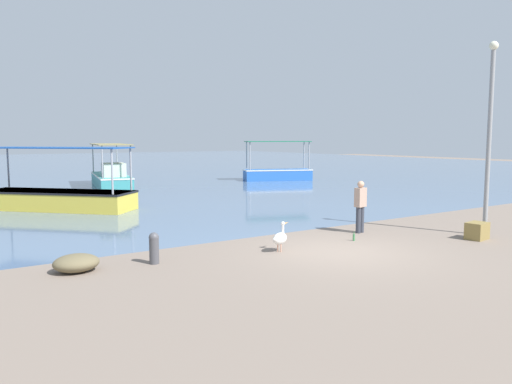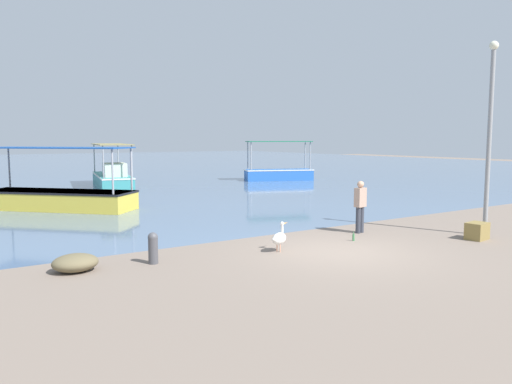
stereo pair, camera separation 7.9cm
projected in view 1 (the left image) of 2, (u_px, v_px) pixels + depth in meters
name	position (u px, v px, depth m)	size (l,w,h in m)	color
ground	(342.00, 252.00, 13.49)	(120.00, 120.00, 0.00)	#7C6C5F
harbor_water	(30.00, 167.00, 53.26)	(110.00, 90.00, 0.00)	slate
fishing_boat_center	(278.00, 172.00, 36.14)	(5.10, 3.11, 2.83)	blue
fishing_boat_outer	(111.00, 177.00, 31.05)	(3.15, 7.12, 2.69)	teal
fishing_boat_far_left	(58.00, 196.00, 21.36)	(5.99, 6.02, 2.67)	gold
pelican	(280.00, 238.00, 13.48)	(0.77, 0.48, 0.80)	#E0997A
lamp_post	(490.00, 128.00, 15.44)	(0.28, 0.28, 6.00)	gray
mooring_bollard	(154.00, 247.00, 12.16)	(0.25, 0.25, 0.78)	#47474C
fisherman_standing	(360.00, 205.00, 16.10)	(0.43, 0.29, 1.69)	#333641
net_pile	(76.00, 263.00, 11.45)	(1.04, 0.89, 0.41)	brown
cargo_crate	(477.00, 231.00, 15.13)	(0.67, 0.50, 0.52)	olive
glass_bottle	(354.00, 237.00, 14.91)	(0.07, 0.07, 0.27)	#3F7F4C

